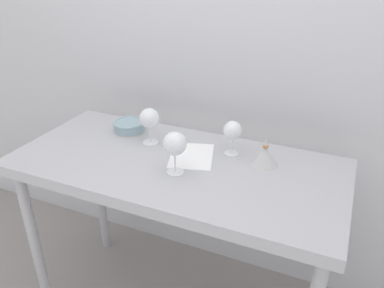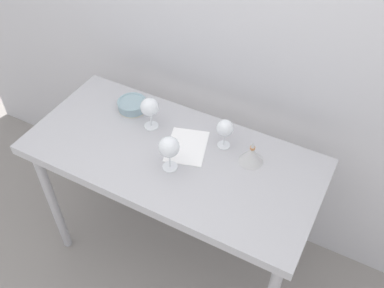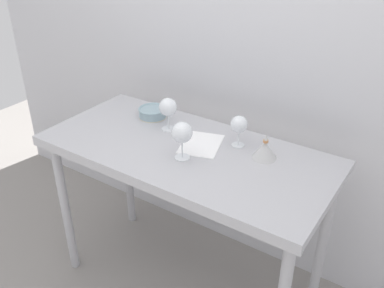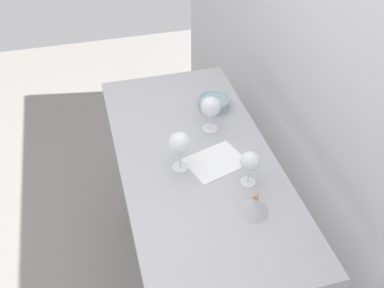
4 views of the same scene
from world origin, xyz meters
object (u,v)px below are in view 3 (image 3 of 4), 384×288
(wine_glass_far_left, at_px, (168,108))
(decanter_funnel, at_px, (265,150))
(tasting_sheet_upper, at_px, (201,144))
(wine_glass_near_center, at_px, (182,133))
(wine_glass_far_right, at_px, (239,125))
(tasting_bowl, at_px, (153,112))

(wine_glass_far_left, height_order, decanter_funnel, wine_glass_far_left)
(tasting_sheet_upper, bearing_deg, wine_glass_near_center, -108.80)
(wine_glass_far_right, bearing_deg, wine_glass_near_center, -122.83)
(wine_glass_near_center, xyz_separation_m, tasting_bowl, (-0.38, 0.26, -0.09))
(wine_glass_far_left, xyz_separation_m, tasting_sheet_upper, (0.22, -0.04, -0.12))
(wine_glass_far_right, distance_m, tasting_sheet_upper, 0.20)
(wine_glass_far_right, distance_m, wine_glass_near_center, 0.29)
(wine_glass_far_right, height_order, decanter_funnel, wine_glass_far_right)
(tasting_sheet_upper, bearing_deg, wine_glass_far_left, 152.10)
(wine_glass_far_left, relative_size, tasting_sheet_upper, 0.72)
(tasting_bowl, relative_size, decanter_funnel, 1.25)
(wine_glass_near_center, height_order, tasting_sheet_upper, wine_glass_near_center)
(wine_glass_far_left, distance_m, wine_glass_near_center, 0.29)
(tasting_sheet_upper, bearing_deg, tasting_bowl, 146.89)
(wine_glass_far_left, height_order, wine_glass_near_center, wine_glass_near_center)
(tasting_sheet_upper, distance_m, tasting_bowl, 0.40)
(wine_glass_near_center, bearing_deg, wine_glass_far_left, 138.74)
(tasting_sheet_upper, relative_size, tasting_bowl, 1.54)
(wine_glass_far_left, bearing_deg, decanter_funnel, 1.48)
(wine_glass_far_left, xyz_separation_m, tasting_bowl, (-0.16, 0.07, -0.09))
(wine_glass_far_left, xyz_separation_m, wine_glass_near_center, (0.22, -0.19, 0.01))
(wine_glass_far_right, distance_m, decanter_funnel, 0.17)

